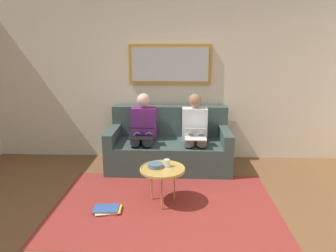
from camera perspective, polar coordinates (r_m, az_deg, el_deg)
name	(u,v)px	position (r m, az deg, el deg)	size (l,w,h in m)	color
wall_rear	(170,80)	(5.07, 0.43, 8.57)	(6.00, 0.12, 2.60)	beige
area_rug	(165,205)	(3.76, -0.55, -14.38)	(2.60, 1.80, 0.01)	maroon
couch	(169,147)	(4.80, 0.21, -3.83)	(1.84, 0.90, 0.90)	#384C47
framed_mirror	(170,64)	(4.96, 0.39, 11.34)	(1.31, 0.05, 0.63)	#B7892D
coffee_table	(163,170)	(3.62, -1.03, -8.10)	(0.53, 0.53, 0.45)	tan
cup	(167,163)	(3.65, -0.21, -6.90)	(0.07, 0.07, 0.09)	silver
bowl	(155,165)	(3.64, -2.41, -7.31)	(0.18, 0.18, 0.05)	slate
person_left	(195,130)	(4.65, 4.97, -0.67)	(0.38, 0.58, 1.14)	silver
laptop_white	(195,133)	(4.41, 5.11, -1.25)	(0.30, 0.35, 0.15)	white
person_right	(143,129)	(4.68, -4.59, -0.57)	(0.38, 0.58, 1.14)	#66236B
laptop_black	(141,132)	(4.44, -4.96, -1.17)	(0.35, 0.34, 0.15)	black
magazine_stack	(107,210)	(3.68, -11.15, -14.96)	(0.33, 0.26, 0.04)	red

